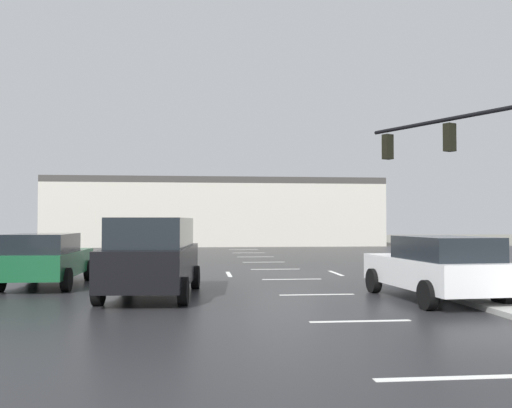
{
  "coord_description": "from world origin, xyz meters",
  "views": [
    {
      "loc": [
        -3.15,
        -20.76,
        1.96
      ],
      "look_at": [
        -0.56,
        4.23,
        2.73
      ],
      "focal_mm": 39.7,
      "sensor_mm": 36.0,
      "label": 1
    }
  ],
  "objects": [
    {
      "name": "ground_plane",
      "position": [
        0.0,
        0.0,
        0.0
      ],
      "size": [
        120.0,
        120.0,
        0.0
      ],
      "primitive_type": "plane",
      "color": "slate"
    },
    {
      "name": "lane_markings",
      "position": [
        1.2,
        -1.38,
        0.02
      ],
      "size": [
        36.15,
        36.15,
        0.01
      ],
      "color": "silver",
      "rests_on": "road_asphalt"
    },
    {
      "name": "suv_black",
      "position": [
        -4.31,
        -5.86,
        1.09
      ],
      "size": [
        2.49,
        4.96,
        2.03
      ],
      "rotation": [
        0.0,
        0.0,
        1.49
      ],
      "color": "black",
      "rests_on": "road_asphalt"
    },
    {
      "name": "road_asphalt",
      "position": [
        0.0,
        0.0,
        0.01
      ],
      "size": [
        44.0,
        44.0,
        0.02
      ],
      "primitive_type": "cube",
      "color": "#232326",
      "rests_on": "ground_plane"
    },
    {
      "name": "strip_building_background",
      "position": [
        -1.66,
        25.85,
        2.69
      ],
      "size": [
        26.2,
        8.0,
        5.37
      ],
      "color": "beige",
      "rests_on": "ground_plane"
    },
    {
      "name": "traffic_signal_mast",
      "position": [
        5.81,
        -3.36,
        4.02
      ],
      "size": [
        3.04,
        5.94,
        5.7
      ],
      "rotation": [
        0.0,
        0.0,
        2.03
      ],
      "color": "black",
      "rests_on": "sidewalk_corner"
    },
    {
      "name": "sedan_green",
      "position": [
        -7.64,
        -3.26,
        0.85
      ],
      "size": [
        2.06,
        4.55,
        1.58
      ],
      "rotation": [
        0.0,
        0.0,
        1.56
      ],
      "color": "#195933",
      "rests_on": "road_asphalt"
    },
    {
      "name": "sedan_white",
      "position": [
        2.65,
        -7.4,
        0.85
      ],
      "size": [
        2.31,
        4.64,
        1.58
      ],
      "rotation": [
        0.0,
        0.0,
        1.65
      ],
      "color": "white",
      "rests_on": "road_asphalt"
    },
    {
      "name": "snow_strip_curbside",
      "position": [
        5.0,
        -4.0,
        0.17
      ],
      "size": [
        4.0,
        1.6,
        0.06
      ],
      "primitive_type": "cube",
      "color": "white",
      "rests_on": "sidewalk_corner"
    }
  ]
}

